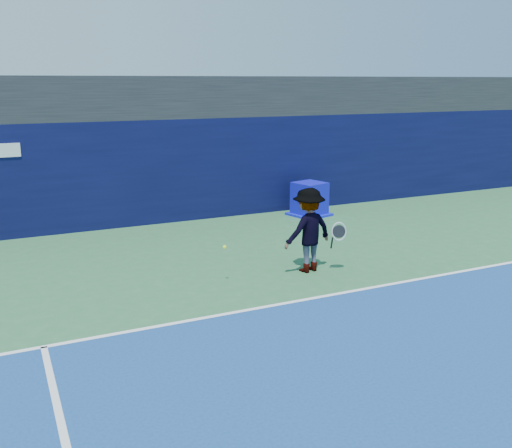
{
  "coord_description": "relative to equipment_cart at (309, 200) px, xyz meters",
  "views": [
    {
      "loc": [
        -5.43,
        -5.86,
        4.08
      ],
      "look_at": [
        -0.29,
        5.2,
        1.0
      ],
      "focal_mm": 40.0,
      "sensor_mm": 36.0,
      "label": 1
    }
  ],
  "objects": [
    {
      "name": "equipment_cart",
      "position": [
        0.0,
        0.0,
        0.0
      ],
      "size": [
        1.32,
        1.32,
        1.03
      ],
      "color": "#0E0CB4",
      "rests_on": "ground"
    },
    {
      "name": "back_wall_assembly",
      "position": [
        -3.35,
        1.39,
        1.03
      ],
      "size": [
        36.0,
        1.03,
        3.0
      ],
      "color": "#090B33",
      "rests_on": "ground"
    },
    {
      "name": "stadium_band",
      "position": [
        -3.35,
        2.39,
        3.13
      ],
      "size": [
        36.0,
        3.0,
        1.2
      ],
      "primitive_type": "cube",
      "color": "#222227",
      "rests_on": "back_wall_assembly"
    },
    {
      "name": "baseline",
      "position": [
        -3.35,
        -6.11,
        -0.46
      ],
      "size": [
        24.0,
        0.1,
        0.01
      ],
      "primitive_type": "cube",
      "color": "white",
      "rests_on": "ground"
    },
    {
      "name": "tennis_ball",
      "position": [
        -4.66,
        -4.57,
        0.3
      ],
      "size": [
        0.07,
        0.07,
        0.07
      ],
      "color": "#DDF31B",
      "rests_on": "ground"
    },
    {
      "name": "ground",
      "position": [
        -3.35,
        -9.11,
        -0.47
      ],
      "size": [
        80.0,
        80.0,
        0.0
      ],
      "primitive_type": "plane",
      "color": "#2D653A",
      "rests_on": "ground"
    },
    {
      "name": "tennis_player",
      "position": [
        -2.71,
        -4.61,
        0.45
      ],
      "size": [
        1.41,
        0.89,
        1.85
      ],
      "color": "silver",
      "rests_on": "ground"
    }
  ]
}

